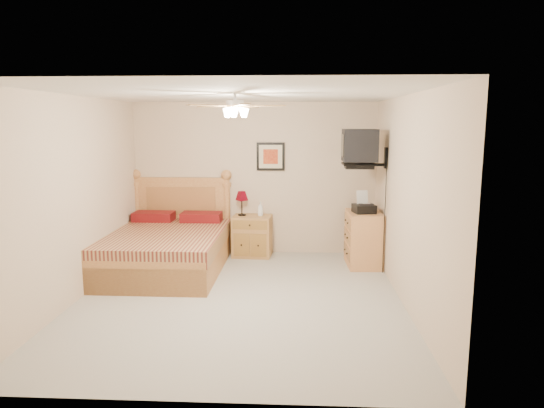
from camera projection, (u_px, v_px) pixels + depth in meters
The scene contains 17 objects.
floor at pixel (240, 299), 6.03m from camera, with size 4.50×4.50×0.00m, color #A09B90.
ceiling at pixel (237, 94), 5.61m from camera, with size 4.00×4.50×0.04m, color white.
wall_back at pixel (254, 179), 8.03m from camera, with size 4.00×0.04×2.50m, color #CBB296.
wall_front at pixel (202, 249), 3.60m from camera, with size 4.00×0.04×2.50m, color #CBB296.
wall_left at pixel (76, 199), 5.92m from camera, with size 0.04×4.50×2.50m, color #CBB296.
wall_right at pixel (407, 202), 5.72m from camera, with size 0.04×4.50×2.50m, color #CBB296.
bed at pixel (164, 224), 7.08m from camera, with size 1.65×2.17×1.41m, color #AE6436, non-canonical shape.
nightstand at pixel (252, 236), 7.95m from camera, with size 0.62×0.46×0.67m, color #A87D3A.
table_lamp at pixel (242, 203), 7.91m from camera, with size 0.22×0.22×0.40m, color #5B0110, non-canonical shape.
lotion_bottle at pixel (260, 209), 7.89m from camera, with size 0.09×0.09×0.23m, color white.
framed_picture at pixel (271, 157), 7.94m from camera, with size 0.46×0.04×0.46m, color black.
dresser at pixel (364, 239), 7.40m from camera, with size 0.49×0.71×0.83m, color tan.
fax_machine at pixel (364, 202), 7.25m from camera, with size 0.31×0.33×0.33m, color black, non-canonical shape.
magazine_lower at pixel (358, 209), 7.52m from camera, with size 0.18×0.24×0.02m, color beige.
magazine_upper at pixel (359, 208), 7.51m from camera, with size 0.19×0.26×0.02m, color gray.
wall_tv at pixel (370, 148), 6.96m from camera, with size 0.56×0.46×0.58m, color black, non-canonical shape.
ceiling_fan at pixel (235, 106), 5.44m from camera, with size 1.14×1.14×0.28m, color white, non-canonical shape.
Camera 1 is at (0.69, -5.72, 2.18)m, focal length 32.00 mm.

